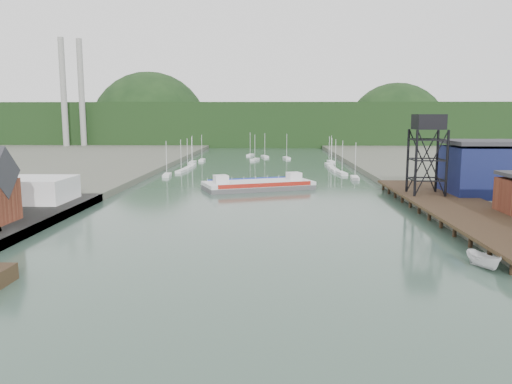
{
  "coord_description": "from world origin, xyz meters",
  "views": [
    {
      "loc": [
        3.85,
        -43.1,
        17.63
      ],
      "look_at": [
        0.94,
        47.16,
        4.0
      ],
      "focal_mm": 35.0,
      "sensor_mm": 36.0,
      "label": 1
    }
  ],
  "objects": [
    {
      "name": "smokestacks",
      "position": [
        -106.0,
        232.5,
        30.0
      ],
      "size": [
        11.2,
        8.2,
        60.0
      ],
      "color": "gray",
      "rests_on": "ground"
    },
    {
      "name": "motorboat",
      "position": [
        28.7,
        14.23,
        1.0
      ],
      "size": [
        3.51,
        5.53,
        2.0
      ],
      "primitive_type": "imported",
      "rotation": [
        0.0,
        0.0,
        0.33
      ],
      "color": "silver",
      "rests_on": "ground"
    },
    {
      "name": "ground",
      "position": [
        0.0,
        0.0,
        0.0
      ],
      "size": [
        600.0,
        600.0,
        0.0
      ],
      "primitive_type": "plane",
      "color": "#2A4239",
      "rests_on": "ground"
    },
    {
      "name": "blue_shed",
      "position": [
        50.0,
        60.0,
        7.06
      ],
      "size": [
        20.5,
        14.5,
        11.3
      ],
      "color": "#0D163C",
      "rests_on": "east_land"
    },
    {
      "name": "lift_tower",
      "position": [
        35.0,
        58.0,
        15.65
      ],
      "size": [
        6.5,
        6.5,
        16.0
      ],
      "color": "black",
      "rests_on": "east_pier"
    },
    {
      "name": "distant_hills",
      "position": [
        -3.98,
        301.35,
        10.38
      ],
      "size": [
        500.0,
        120.0,
        80.0
      ],
      "color": "black",
      "rests_on": "ground"
    },
    {
      "name": "marina_sailboats",
      "position": [
        0.08,
        138.46,
        0.35
      ],
      "size": [
        57.71,
        92.65,
        0.9
      ],
      "color": "silver",
      "rests_on": "ground"
    },
    {
      "name": "white_shed",
      "position": [
        -44.0,
        50.0,
        3.85
      ],
      "size": [
        18.0,
        12.0,
        4.5
      ],
      "primitive_type": "cube",
      "color": "silver",
      "rests_on": "west_quay"
    },
    {
      "name": "chain_ferry",
      "position": [
        0.5,
        78.56,
        1.09
      ],
      "size": [
        28.48,
        19.33,
        3.81
      ],
      "rotation": [
        0.0,
        0.0,
        0.37
      ],
      "color": "#4F4F51",
      "rests_on": "ground"
    },
    {
      "name": "east_pier",
      "position": [
        37.0,
        45.0,
        1.9
      ],
      "size": [
        14.0,
        70.0,
        2.45
      ],
      "color": "black",
      "rests_on": "ground"
    }
  ]
}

